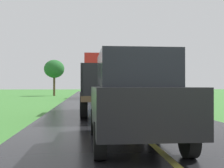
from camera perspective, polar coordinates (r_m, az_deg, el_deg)
banana_truck_near at (r=13.07m, az=-1.07°, el=0.30°), size 2.38×5.82×2.80m
banana_truck_far at (r=28.82m, az=-3.52°, el=-0.05°), size 2.38×5.82×2.80m
roadside_tree_near_left at (r=37.87m, az=-11.64°, el=2.98°), size 2.65×2.65×4.74m
following_car at (r=6.00m, az=4.27°, el=-2.74°), size 1.74×4.10×1.92m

